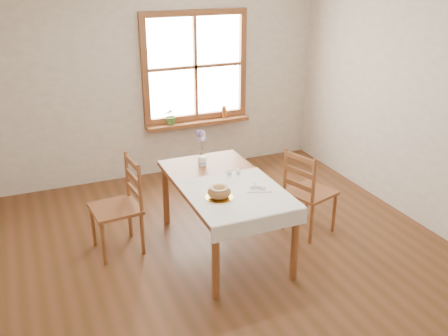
{
  "coord_description": "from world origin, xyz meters",
  "views": [
    {
      "loc": [
        -1.74,
        -3.81,
        2.77
      ],
      "look_at": [
        0.0,
        0.3,
        0.9
      ],
      "focal_mm": 40.0,
      "sensor_mm": 36.0,
      "label": 1
    }
  ],
  "objects_px": {
    "chair_left": "(115,207)",
    "bread_plate": "(219,198)",
    "chair_right": "(310,191)",
    "flower_vase": "(202,162)",
    "dining_table": "(224,190)"
  },
  "relations": [
    {
      "from": "dining_table",
      "to": "chair_right",
      "type": "relative_size",
      "value": 1.66
    },
    {
      "from": "dining_table",
      "to": "flower_vase",
      "type": "xyz_separation_m",
      "value": [
        -0.05,
        0.48,
        0.13
      ]
    },
    {
      "from": "bread_plate",
      "to": "chair_right",
      "type": "bearing_deg",
      "value": 14.71
    },
    {
      "from": "bread_plate",
      "to": "flower_vase",
      "type": "distance_m",
      "value": 0.82
    },
    {
      "from": "chair_left",
      "to": "chair_right",
      "type": "xyz_separation_m",
      "value": [
        2.01,
        -0.41,
        -0.01
      ]
    },
    {
      "from": "chair_right",
      "to": "bread_plate",
      "type": "xyz_separation_m",
      "value": [
        -1.19,
        -0.31,
        0.29
      ]
    },
    {
      "from": "chair_right",
      "to": "bread_plate",
      "type": "distance_m",
      "value": 1.26
    },
    {
      "from": "chair_right",
      "to": "flower_vase",
      "type": "bearing_deg",
      "value": 46.41
    },
    {
      "from": "chair_right",
      "to": "bread_plate",
      "type": "height_order",
      "value": "chair_right"
    },
    {
      "from": "chair_right",
      "to": "bread_plate",
      "type": "bearing_deg",
      "value": 86.7
    },
    {
      "from": "dining_table",
      "to": "bread_plate",
      "type": "distance_m",
      "value": 0.4
    },
    {
      "from": "chair_right",
      "to": "flower_vase",
      "type": "distance_m",
      "value": 1.2
    },
    {
      "from": "chair_left",
      "to": "bread_plate",
      "type": "relative_size",
      "value": 3.95
    },
    {
      "from": "chair_left",
      "to": "bread_plate",
      "type": "distance_m",
      "value": 1.13
    },
    {
      "from": "chair_left",
      "to": "flower_vase",
      "type": "bearing_deg",
      "value": 90.03
    }
  ]
}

